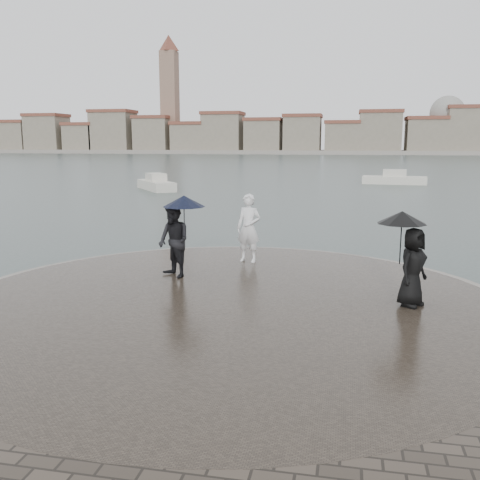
# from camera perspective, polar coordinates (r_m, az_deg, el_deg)

# --- Properties ---
(ground) EXTENTS (400.00, 400.00, 0.00)m
(ground) POSITION_cam_1_polar(r_m,az_deg,el_deg) (8.42, -6.77, -15.68)
(ground) COLOR #2B3835
(ground) RESTS_ON ground
(kerb_ring) EXTENTS (12.50, 12.50, 0.32)m
(kerb_ring) POSITION_cam_1_polar(r_m,az_deg,el_deg) (11.50, -1.30, -7.49)
(kerb_ring) COLOR gray
(kerb_ring) RESTS_ON ground
(quay_tip) EXTENTS (11.90, 11.90, 0.36)m
(quay_tip) POSITION_cam_1_polar(r_m,az_deg,el_deg) (11.49, -1.30, -7.39)
(quay_tip) COLOR #2D261E
(quay_tip) RESTS_ON ground
(statue) EXTENTS (0.79, 0.61, 1.92)m
(statue) POSITION_cam_1_polar(r_m,az_deg,el_deg) (14.96, 0.93, 1.28)
(statue) COLOR white
(statue) RESTS_ON quay_tip
(visitor_left) EXTENTS (1.34, 1.18, 2.04)m
(visitor_left) POSITION_cam_1_polar(r_m,az_deg,el_deg) (13.33, -6.84, 0.82)
(visitor_left) COLOR black
(visitor_left) RESTS_ON quay_tip
(visitor_right) EXTENTS (1.19, 1.08, 1.95)m
(visitor_right) POSITION_cam_1_polar(r_m,az_deg,el_deg) (11.44, 17.63, -1.34)
(visitor_right) COLOR black
(visitor_right) RESTS_ON quay_tip
(far_skyline) EXTENTS (260.00, 20.00, 37.00)m
(far_skyline) POSITION_cam_1_polar(r_m,az_deg,el_deg) (168.11, 8.67, 10.95)
(far_skyline) COLOR gray
(far_skyline) RESTS_ON ground
(boats) EXTENTS (41.70, 13.41, 1.50)m
(boats) POSITION_cam_1_polar(r_m,az_deg,el_deg) (43.59, 16.65, 5.62)
(boats) COLOR beige
(boats) RESTS_ON ground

